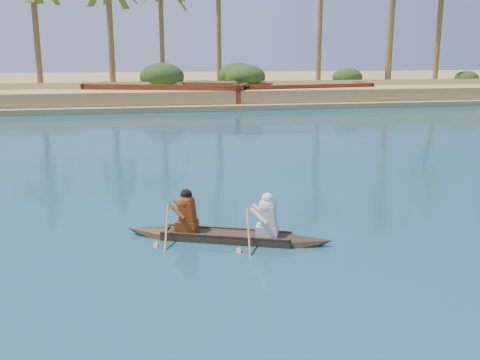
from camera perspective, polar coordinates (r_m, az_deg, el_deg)
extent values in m
plane|color=#0D3B53|center=(14.79, -19.93, -2.13)|extent=(160.00, 160.00, 0.00)
cube|color=tan|center=(40.40, -15.50, 7.51)|extent=(150.00, 8.00, 0.50)
cube|color=tan|center=(62.30, -14.62, 9.73)|extent=(150.00, 50.00, 1.50)
cube|color=brown|center=(41.47, -7.78, 8.45)|extent=(12.63, 8.25, 1.50)
cube|color=brown|center=(43.71, 6.57, 8.67)|extent=(11.69, 5.59, 1.40)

